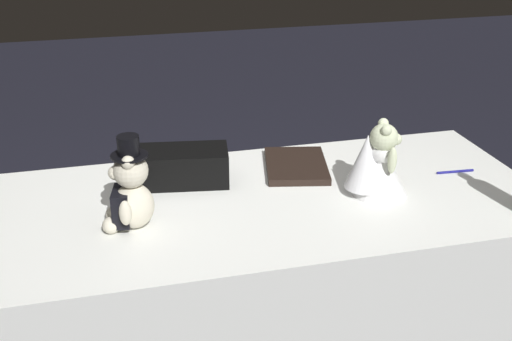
# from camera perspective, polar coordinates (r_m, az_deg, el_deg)

# --- Properties ---
(reception_table) EXTENTS (1.82, 0.80, 0.79)m
(reception_table) POSITION_cam_1_polar(r_m,az_deg,el_deg) (2.26, 0.00, -11.50)
(reception_table) COLOR white
(reception_table) RESTS_ON ground_plane
(teddy_bear_groom) EXTENTS (0.15, 0.16, 0.28)m
(teddy_bear_groom) POSITION_cam_1_polar(r_m,az_deg,el_deg) (1.88, -10.94, -1.90)
(teddy_bear_groom) COLOR beige
(teddy_bear_groom) RESTS_ON reception_table
(teddy_bear_bride) EXTENTS (0.22, 0.18, 0.24)m
(teddy_bear_bride) POSITION_cam_1_polar(r_m,az_deg,el_deg) (2.08, 10.43, 0.56)
(teddy_bear_bride) COLOR white
(teddy_bear_bride) RESTS_ON reception_table
(signing_pen) EXTENTS (0.14, 0.02, 0.01)m
(signing_pen) POSITION_cam_1_polar(r_m,az_deg,el_deg) (2.34, 16.99, -0.08)
(signing_pen) COLOR navy
(signing_pen) RESTS_ON reception_table
(gift_case_black) EXTENTS (0.32, 0.20, 0.11)m
(gift_case_black) POSITION_cam_1_polar(r_m,az_deg,el_deg) (2.16, -6.40, 0.38)
(gift_case_black) COLOR black
(gift_case_black) RESTS_ON reception_table
(guestbook) EXTENTS (0.26, 0.32, 0.02)m
(guestbook) POSITION_cam_1_polar(r_m,az_deg,el_deg) (2.27, 3.51, 0.43)
(guestbook) COLOR black
(guestbook) RESTS_ON reception_table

